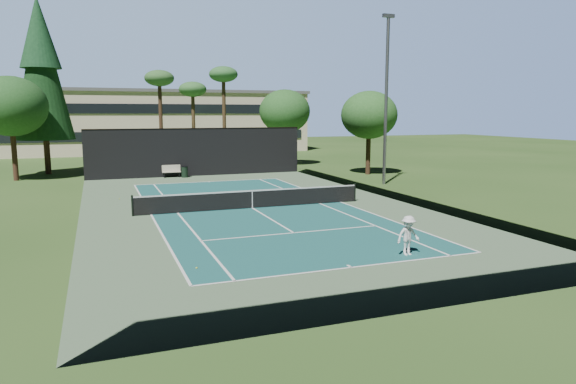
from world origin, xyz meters
The scene contains 22 objects.
ground centered at (0.00, 0.00, 0.00)m, with size 160.00×160.00×0.00m, color #2E4F1D.
apron_slab centered at (0.00, 0.00, 0.01)m, with size 18.00×32.00×0.01m, color #547250.
court_surface centered at (0.00, 0.00, 0.01)m, with size 10.97×23.77×0.01m, color #1B5956.
court_lines centered at (0.00, 0.00, 0.02)m, with size 11.07×23.87×0.01m.
tennis_net centered at (0.00, 0.00, 0.56)m, with size 12.90×0.10×1.10m.
fence centered at (0.00, 0.06, 2.01)m, with size 18.04×32.05×4.03m.
player centered at (2.72, -11.17, 0.75)m, with size 0.96×0.55×1.49m, color white.
tennis_ball_a centered at (-4.99, -10.14, 0.03)m, with size 0.07×0.07×0.07m, color #D4E634.
tennis_ball_b centered at (-4.26, 0.88, 0.04)m, with size 0.08×0.08×0.08m, color #B6D430.
tennis_ball_c centered at (0.65, 3.04, 0.04)m, with size 0.07×0.07×0.07m, color #D5EA35.
tennis_ball_d centered at (-6.82, 5.74, 0.03)m, with size 0.06×0.06×0.06m, color #C3D831.
park_bench centered at (-2.26, 15.76, 0.55)m, with size 1.50×0.45×1.02m.
trash_bin centered at (-1.26, 15.28, 0.48)m, with size 0.56×0.56×0.95m.
pine_tree centered at (-12.00, 22.00, 9.55)m, with size 4.80×4.80×15.00m.
palm_a centered at (-2.00, 24.00, 8.19)m, with size 2.80×2.80×9.32m.
palm_b centered at (1.50, 26.00, 7.36)m, with size 2.80×2.80×8.42m.
palm_c centered at (4.00, 23.00, 8.60)m, with size 2.80×2.80×9.77m.
decid_tree_a centered at (10.00, 22.00, 5.42)m, with size 5.12×5.12×7.62m.
decid_tree_b centered at (14.00, 12.00, 5.08)m, with size 4.80×4.80×7.14m.
decid_tree_c centered at (-14.00, 18.00, 5.76)m, with size 5.44×5.44×8.09m.
campus_building centered at (0.00, 45.98, 4.21)m, with size 40.50×12.50×8.30m.
light_pole centered at (12.00, 6.00, 6.46)m, with size 0.90×0.25×12.22m.
Camera 1 is at (-7.97, -27.00, 5.24)m, focal length 32.00 mm.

